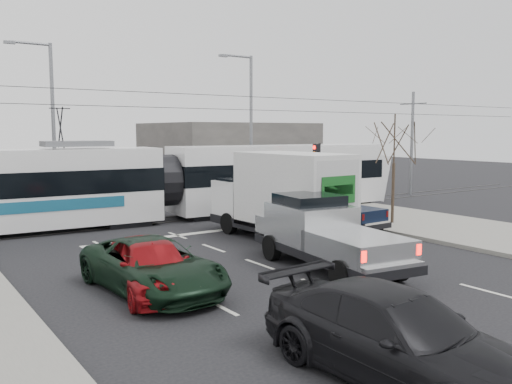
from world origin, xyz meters
TOP-DOWN VIEW (x-y plane):
  - ground at (0.00, 0.00)m, footprint 120.00×120.00m
  - sidewalk_right at (9.00, 0.00)m, footprint 6.00×60.00m
  - rails at (0.00, 10.00)m, footprint 60.00×1.60m
  - building_right at (12.00, 24.00)m, footprint 12.00×10.00m
  - bare_tree at (7.60, 2.50)m, footprint 2.40×2.40m
  - traffic_signal at (6.47, 6.50)m, footprint 0.44×0.44m
  - street_lamp_near at (7.31, 14.00)m, footprint 2.38×0.25m
  - street_lamp_far at (-4.19, 16.00)m, footprint 2.38×0.25m
  - catenary at (0.00, 10.00)m, footprint 60.00×0.20m
  - tram at (-0.50, 9.84)m, footprint 26.33×4.36m
  - silver_pickup at (-0.23, -1.44)m, footprint 2.97×6.52m
  - box_truck at (1.48, 2.81)m, footprint 2.74×7.14m
  - navy_pickup at (4.63, 3.23)m, footprint 1.87×4.57m
  - green_car at (-5.85, -0.84)m, footprint 2.71×5.34m
  - red_car at (-5.93, -0.89)m, footprint 2.57×4.79m
  - dark_car at (-4.52, -8.19)m, footprint 2.56×5.59m

SIDE VIEW (x-z plane):
  - ground at x=0.00m, z-range 0.00..0.00m
  - rails at x=0.00m, z-range 0.00..0.03m
  - sidewalk_right at x=9.00m, z-range 0.00..0.15m
  - green_car at x=-5.85m, z-range 0.00..1.45m
  - red_car at x=-5.93m, z-range 0.00..1.55m
  - dark_car at x=-4.52m, z-range 0.00..1.58m
  - navy_pickup at x=4.63m, z-range -0.01..1.89m
  - silver_pickup at x=-0.23m, z-range -0.01..2.28m
  - box_truck at x=1.48m, z-range -0.02..3.50m
  - tram at x=-0.50m, z-range -0.78..4.58m
  - building_right at x=12.00m, z-range 0.00..5.00m
  - traffic_signal at x=6.47m, z-range 0.94..4.54m
  - bare_tree at x=7.60m, z-range 1.29..6.29m
  - catenary at x=0.00m, z-range 0.38..7.38m
  - street_lamp_near at x=7.31m, z-range 0.61..9.61m
  - street_lamp_far at x=-4.19m, z-range 0.61..9.61m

